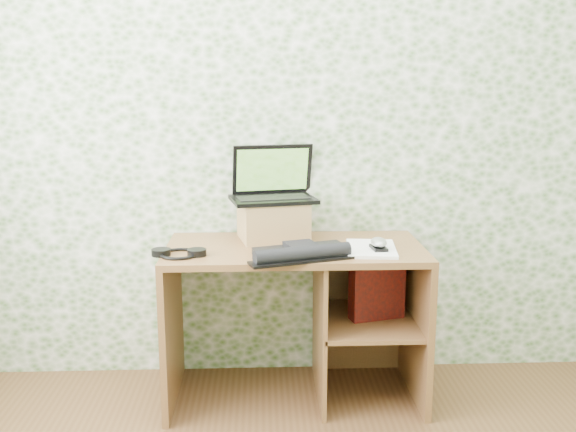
{
  "coord_description": "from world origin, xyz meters",
  "views": [
    {
      "loc": [
        -0.15,
        -1.45,
        1.5
      ],
      "look_at": [
        -0.03,
        1.39,
        0.91
      ],
      "focal_mm": 40.0,
      "sensor_mm": 36.0,
      "label": 1
    }
  ],
  "objects_px": {
    "desk": "(311,299)",
    "riser": "(273,220)",
    "laptop": "(273,187)",
    "keyboard": "(302,252)",
    "notepad": "(371,249)"
  },
  "relations": [
    {
      "from": "desk",
      "to": "riser",
      "type": "bearing_deg",
      "value": 146.68
    },
    {
      "from": "laptop",
      "to": "keyboard",
      "type": "distance_m",
      "value": 0.46
    },
    {
      "from": "desk",
      "to": "keyboard",
      "type": "distance_m",
      "value": 0.37
    },
    {
      "from": "laptop",
      "to": "desk",
      "type": "bearing_deg",
      "value": -53.68
    },
    {
      "from": "desk",
      "to": "notepad",
      "type": "bearing_deg",
      "value": -23.51
    },
    {
      "from": "desk",
      "to": "notepad",
      "type": "height_order",
      "value": "notepad"
    },
    {
      "from": "notepad",
      "to": "laptop",
      "type": "bearing_deg",
      "value": 154.4
    },
    {
      "from": "riser",
      "to": "notepad",
      "type": "distance_m",
      "value": 0.51
    },
    {
      "from": "riser",
      "to": "laptop",
      "type": "bearing_deg",
      "value": 90.0
    },
    {
      "from": "laptop",
      "to": "notepad",
      "type": "bearing_deg",
      "value": -43.5
    },
    {
      "from": "riser",
      "to": "keyboard",
      "type": "xyz_separation_m",
      "value": [
        0.12,
        -0.34,
        -0.07
      ]
    },
    {
      "from": "laptop",
      "to": "keyboard",
      "type": "height_order",
      "value": "laptop"
    },
    {
      "from": "desk",
      "to": "laptop",
      "type": "bearing_deg",
      "value": 138.04
    },
    {
      "from": "riser",
      "to": "desk",
      "type": "bearing_deg",
      "value": -33.32
    },
    {
      "from": "desk",
      "to": "laptop",
      "type": "relative_size",
      "value": 2.71
    }
  ]
}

